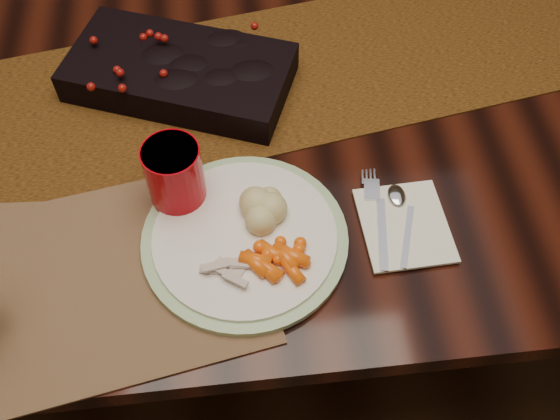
{
  "coord_description": "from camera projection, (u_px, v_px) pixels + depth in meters",
  "views": [
    {
      "loc": [
        -0.05,
        -0.77,
        1.53
      ],
      "look_at": [
        0.0,
        -0.28,
        0.8
      ],
      "focal_mm": 40.0,
      "sensor_mm": 36.0,
      "label": 1
    }
  ],
  "objects": [
    {
      "name": "mashed_potatoes",
      "position": [
        259.0,
        205.0,
        0.9
      ],
      "size": [
        0.09,
        0.08,
        0.05
      ],
      "primitive_type": null,
      "rotation": [
        0.0,
        0.0,
        -0.08
      ],
      "color": "#ECDC8F",
      "rests_on": "dinner_plate"
    },
    {
      "name": "placemat_main",
      "position": [
        105.0,
        280.0,
        0.87
      ],
      "size": [
        0.49,
        0.39,
        0.0
      ],
      "primitive_type": "cube",
      "rotation": [
        0.0,
        0.0,
        0.17
      ],
      "color": "brown",
      "rests_on": "dining_table"
    },
    {
      "name": "red_cup",
      "position": [
        175.0,
        177.0,
        0.9
      ],
      "size": [
        0.09,
        0.09,
        0.11
      ],
      "primitive_type": "cylinder",
      "rotation": [
        0.0,
        0.0,
        0.03
      ],
      "color": "#B40009",
      "rests_on": "placemat_main"
    },
    {
      "name": "centerpiece",
      "position": [
        179.0,
        68.0,
        1.06
      ],
      "size": [
        0.42,
        0.32,
        0.07
      ],
      "primitive_type": null,
      "rotation": [
        0.0,
        0.0,
        -0.38
      ],
      "color": "black",
      "rests_on": "table_runner"
    },
    {
      "name": "fork",
      "position": [
        380.0,
        222.0,
        0.92
      ],
      "size": [
        0.05,
        0.16,
        0.0
      ],
      "primitive_type": null,
      "rotation": [
        0.0,
        0.0,
        -0.16
      ],
      "color": "silver",
      "rests_on": "napkin"
    },
    {
      "name": "spoon",
      "position": [
        404.0,
        223.0,
        0.92
      ],
      "size": [
        0.07,
        0.14,
        0.0
      ],
      "primitive_type": null,
      "rotation": [
        0.0,
        0.0,
        -0.33
      ],
      "color": "silver",
      "rests_on": "napkin"
    },
    {
      "name": "floor",
      "position": [
        269.0,
        292.0,
        1.7
      ],
      "size": [
        5.0,
        5.0,
        0.0
      ],
      "primitive_type": "plane",
      "color": "black",
      "rests_on": "ground"
    },
    {
      "name": "dining_table",
      "position": [
        266.0,
        216.0,
        1.39
      ],
      "size": [
        1.8,
        1.0,
        0.75
      ],
      "primitive_type": "cube",
      "color": "black",
      "rests_on": "floor"
    },
    {
      "name": "baby_carrots",
      "position": [
        287.0,
        253.0,
        0.87
      ],
      "size": [
        0.11,
        0.09,
        0.02
      ],
      "primitive_type": null,
      "rotation": [
        0.0,
        0.0,
        0.05
      ],
      "color": "#F85A0B",
      "rests_on": "dinner_plate"
    },
    {
      "name": "napkin",
      "position": [
        404.0,
        225.0,
        0.92
      ],
      "size": [
        0.13,
        0.15,
        0.01
      ],
      "primitive_type": "cube",
      "rotation": [
        0.0,
        0.0,
        0.04
      ],
      "color": "white",
      "rests_on": "placemat_main"
    },
    {
      "name": "turkey_shreds",
      "position": [
        226.0,
        273.0,
        0.85
      ],
      "size": [
        0.08,
        0.07,
        0.02
      ],
      "primitive_type": null,
      "rotation": [
        0.0,
        0.0,
        0.17
      ],
      "color": "#AD998E",
      "rests_on": "dinner_plate"
    },
    {
      "name": "table_runner",
      "position": [
        232.0,
        84.0,
        1.09
      ],
      "size": [
        1.75,
        0.65,
        0.0
      ],
      "primitive_type": "cube",
      "rotation": [
        0.0,
        0.0,
        0.18
      ],
      "color": "black",
      "rests_on": "dining_table"
    },
    {
      "name": "dinner_plate",
      "position": [
        245.0,
        238.0,
        0.9
      ],
      "size": [
        0.38,
        0.38,
        0.02
      ],
      "primitive_type": "cylinder",
      "rotation": [
        0.0,
        0.0,
        -0.31
      ],
      "color": "white",
      "rests_on": "placemat_main"
    }
  ]
}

